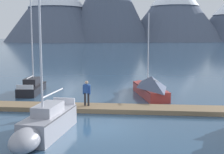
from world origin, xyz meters
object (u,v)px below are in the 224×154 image
Objects in this scene: sailboat_mid_dock_port at (149,86)px; person_on_dock at (87,92)px; sailboat_second_berth at (45,125)px; sailboat_nearest_berth at (33,86)px.

person_on_dock is (-4.22, -5.50, 0.46)m from sailboat_mid_dock_port.
sailboat_nearest_berth is at bearing 113.17° from sailboat_second_berth.
sailboat_second_berth is (4.99, -11.67, 0.13)m from sailboat_nearest_berth.
sailboat_second_berth is at bearing -66.83° from sailboat_nearest_berth.
sailboat_second_berth is 4.05× the size of person_on_dock.
sailboat_nearest_berth is at bearing 178.20° from sailboat_mid_dock_port.
person_on_dock is (0.96, 5.85, 0.60)m from sailboat_second_berth.
sailboat_second_berth is at bearing -114.54° from sailboat_mid_dock_port.
sailboat_mid_dock_port is at bearing 65.46° from sailboat_second_berth.
sailboat_second_berth is 12.48m from sailboat_mid_dock_port.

